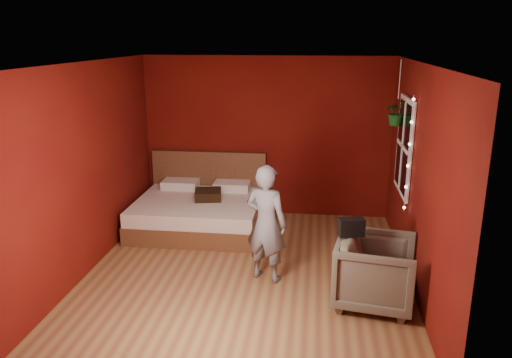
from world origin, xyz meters
The scene contains 10 objects.
floor centered at (0.00, 0.00, 0.00)m, with size 4.50×4.50×0.00m, color olive.
room_walls centered at (0.00, 0.00, 1.68)m, with size 4.04×4.54×2.62m.
window centered at (1.97, 0.90, 1.50)m, with size 0.05×0.97×1.27m.
fairy_lights centered at (1.94, 0.38, 1.50)m, with size 0.04×0.04×1.45m.
bed centered at (-0.95, 1.48, 0.27)m, with size 1.91×1.62×1.05m.
person centered at (0.25, -0.14, 0.73)m, with size 0.53×0.35×1.46m, color slate.
armchair centered at (1.51, -0.58, 0.39)m, with size 0.83×0.86×0.78m, color #696553.
handbag centered at (1.23, -0.51, 0.88)m, with size 0.28×0.14×0.20m, color black.
throw_pillow centered at (-0.80, 1.42, 0.55)m, with size 0.39×0.39×0.14m, color black.
hanging_plant centered at (1.88, 1.13, 1.91)m, with size 0.35×0.32×0.87m.
Camera 1 is at (0.83, -5.71, 2.90)m, focal length 35.00 mm.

